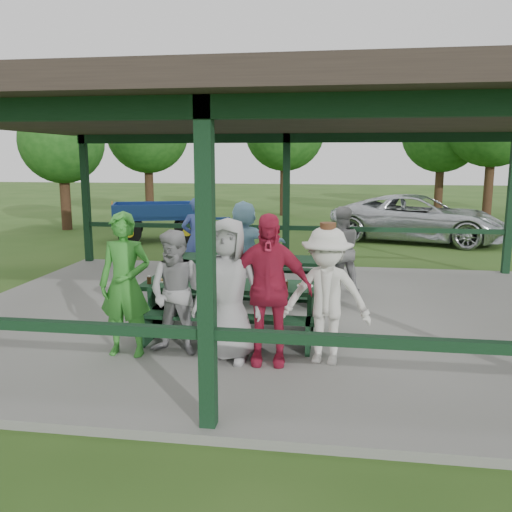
% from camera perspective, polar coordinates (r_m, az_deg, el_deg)
% --- Properties ---
extents(ground, '(90.00, 90.00, 0.00)m').
position_cam_1_polar(ground, '(8.87, 0.78, -6.57)').
color(ground, '#294C17').
rests_on(ground, ground).
extents(concrete_slab, '(10.00, 8.00, 0.10)m').
position_cam_1_polar(concrete_slab, '(8.86, 0.78, -6.26)').
color(concrete_slab, slate).
rests_on(concrete_slab, ground).
extents(pavilion_structure, '(10.60, 8.60, 3.24)m').
position_cam_1_polar(pavilion_structure, '(8.51, 0.83, 14.29)').
color(pavilion_structure, black).
rests_on(pavilion_structure, concrete_slab).
extents(picnic_table_near, '(2.54, 1.39, 0.75)m').
position_cam_1_polar(picnic_table_near, '(7.62, -2.46, -4.96)').
color(picnic_table_near, black).
rests_on(picnic_table_near, concrete_slab).
extents(picnic_table_far, '(2.80, 1.39, 0.75)m').
position_cam_1_polar(picnic_table_far, '(9.54, -0.57, -1.76)').
color(picnic_table_far, black).
rests_on(picnic_table_far, concrete_slab).
extents(table_setting, '(2.29, 0.45, 0.10)m').
position_cam_1_polar(table_setting, '(7.58, -3.39, -2.64)').
color(table_setting, white).
rests_on(table_setting, picnic_table_near).
extents(contestant_green, '(0.67, 0.44, 1.83)m').
position_cam_1_polar(contestant_green, '(6.98, -13.61, -2.94)').
color(contestant_green, '#338A2C').
rests_on(contestant_green, concrete_slab).
extents(contestant_grey_left, '(0.85, 0.71, 1.60)m').
position_cam_1_polar(contestant_grey_left, '(6.91, -8.30, -3.88)').
color(contestant_grey_left, gray).
rests_on(contestant_grey_left, concrete_slab).
extents(contestant_grey_mid, '(0.90, 0.61, 1.77)m').
position_cam_1_polar(contestant_grey_mid, '(6.62, -2.99, -3.62)').
color(contestant_grey_mid, '#969598').
rests_on(contestant_grey_mid, concrete_slab).
extents(contestant_red, '(1.10, 0.50, 1.84)m').
position_cam_1_polar(contestant_red, '(6.52, 1.19, -3.53)').
color(contestant_red, '#AE1E3D').
rests_on(contestant_red, concrete_slab).
extents(contestant_white_fedora, '(1.16, 0.76, 1.73)m').
position_cam_1_polar(contestant_white_fedora, '(6.60, 7.42, -4.17)').
color(contestant_white_fedora, silver).
rests_on(contestant_white_fedora, concrete_slab).
extents(spectator_lblue, '(1.60, 0.64, 1.68)m').
position_cam_1_polar(spectator_lblue, '(10.35, -1.25, 1.22)').
color(spectator_lblue, '#8BBCD6').
rests_on(spectator_lblue, concrete_slab).
extents(spectator_blue, '(0.73, 0.62, 1.71)m').
position_cam_1_polar(spectator_blue, '(11.00, -6.21, 1.78)').
color(spectator_blue, '#3B4E99').
rests_on(spectator_blue, concrete_slab).
extents(spectator_grey, '(0.91, 0.78, 1.61)m').
position_cam_1_polar(spectator_grey, '(10.06, 8.87, 0.62)').
color(spectator_grey, '#969698').
rests_on(spectator_grey, concrete_slab).
extents(pickup_truck, '(5.67, 3.75, 1.45)m').
position_cam_1_polar(pickup_truck, '(17.48, 16.74, 3.81)').
color(pickup_truck, silver).
rests_on(pickup_truck, ground).
extents(farm_trailer, '(3.65, 2.27, 1.28)m').
position_cam_1_polar(farm_trailer, '(17.25, -10.24, 3.70)').
color(farm_trailer, navy).
rests_on(farm_trailer, ground).
extents(tree_far_left, '(3.41, 3.41, 5.32)m').
position_cam_1_polar(tree_far_left, '(23.55, -11.37, 12.63)').
color(tree_far_left, black).
rests_on(tree_far_left, ground).
extents(tree_left, '(3.51, 3.51, 5.48)m').
position_cam_1_polar(tree_left, '(24.39, 3.02, 12.99)').
color(tree_left, black).
rests_on(tree_left, ground).
extents(tree_mid, '(3.43, 3.43, 5.36)m').
position_cam_1_polar(tree_mid, '(25.03, 19.01, 12.20)').
color(tree_mid, black).
rests_on(tree_mid, ground).
extents(tree_right, '(3.88, 3.88, 6.06)m').
position_cam_1_polar(tree_right, '(23.86, 23.74, 13.17)').
color(tree_right, black).
rests_on(tree_right, ground).
extents(tree_edge_left, '(2.95, 2.95, 4.62)m').
position_cam_1_polar(tree_edge_left, '(20.65, -19.76, 11.24)').
color(tree_edge_left, black).
rests_on(tree_edge_left, ground).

